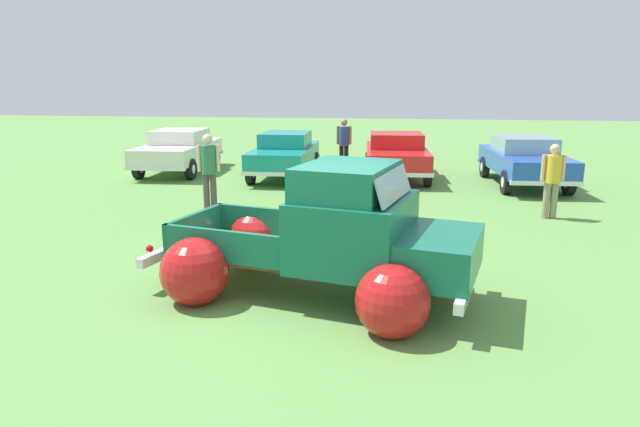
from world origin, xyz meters
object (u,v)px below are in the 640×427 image
(spectator_1, at_px, (552,176))
(show_car_3, at_px, (524,159))
(vintage_pickup_truck, at_px, (336,245))
(show_car_2, at_px, (396,154))
(lane_cone_0, at_px, (368,234))
(spectator_2, at_px, (209,167))
(show_car_0, at_px, (179,149))
(show_car_1, at_px, (285,153))
(spectator_0, at_px, (344,141))

(spectator_1, bearing_deg, show_car_3, -9.73)
(vintage_pickup_truck, height_order, show_car_3, vintage_pickup_truck)
(show_car_2, xyz_separation_m, lane_cone_0, (-0.38, -7.95, -0.47))
(show_car_3, bearing_deg, spectator_2, -64.37)
(show_car_0, xyz_separation_m, show_car_1, (3.78, -0.51, -0.00))
(show_car_1, xyz_separation_m, lane_cone_0, (3.16, -7.66, -0.47))
(show_car_0, xyz_separation_m, spectator_0, (5.51, 1.20, 0.23))
(show_car_1, distance_m, spectator_2, 5.00)
(vintage_pickup_truck, distance_m, show_car_2, 10.27)
(show_car_0, height_order, show_car_2, same)
(vintage_pickup_truck, height_order, lane_cone_0, vintage_pickup_truck)
(vintage_pickup_truck, distance_m, spectator_2, 6.19)
(show_car_3, bearing_deg, lane_cone_0, -33.44)
(show_car_0, bearing_deg, spectator_2, 25.73)
(show_car_0, distance_m, show_car_2, 7.32)
(show_car_2, relative_size, show_car_3, 0.94)
(spectator_0, xyz_separation_m, lane_cone_0, (1.43, -9.37, -0.71))
(show_car_0, distance_m, spectator_2, 6.21)
(show_car_0, height_order, show_car_1, same)
(spectator_1, bearing_deg, show_car_0, 58.56)
(show_car_2, bearing_deg, spectator_1, 32.06)
(show_car_2, xyz_separation_m, spectator_1, (3.51, -4.89, 0.17))
(show_car_1, distance_m, show_car_3, 7.32)
(show_car_2, xyz_separation_m, show_car_3, (3.77, -0.66, 0.00))
(show_car_3, height_order, lane_cone_0, show_car_3)
(show_car_1, relative_size, spectator_0, 2.47)
(show_car_0, bearing_deg, spectator_0, 99.27)
(spectator_0, relative_size, lane_cone_0, 2.82)
(show_car_1, bearing_deg, show_car_3, 85.42)
(vintage_pickup_truck, xyz_separation_m, spectator_2, (-3.62, 5.02, 0.29))
(show_car_1, relative_size, show_car_3, 0.96)
(show_car_2, bearing_deg, show_car_1, -88.84)
(vintage_pickup_truck, xyz_separation_m, show_car_3, (4.48, 9.59, 0.03))
(spectator_0, relative_size, spectator_1, 1.06)
(vintage_pickup_truck, distance_m, lane_cone_0, 2.36)
(lane_cone_0, bearing_deg, spectator_2, 145.35)
(show_car_2, bearing_deg, lane_cone_0, -6.39)
(spectator_0, distance_m, lane_cone_0, 9.50)
(show_car_0, bearing_deg, lane_cone_0, 37.30)
(spectator_0, bearing_deg, lane_cone_0, 12.85)
(show_car_2, distance_m, lane_cone_0, 7.98)
(show_car_2, height_order, show_car_3, same)
(lane_cone_0, bearing_deg, show_car_3, 60.34)
(spectator_1, bearing_deg, lane_cone_0, 122.00)
(vintage_pickup_truck, height_order, spectator_1, vintage_pickup_truck)
(vintage_pickup_truck, height_order, spectator_0, vintage_pickup_truck)
(show_car_0, distance_m, spectator_0, 5.64)
(spectator_2, bearing_deg, spectator_0, 147.00)
(vintage_pickup_truck, relative_size, show_car_2, 1.16)
(show_car_0, relative_size, spectator_1, 2.69)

